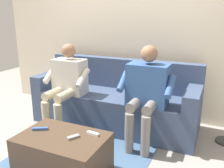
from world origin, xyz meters
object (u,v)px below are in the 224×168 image
couch (115,103)px  remote_gray (73,137)px  person_left_seated (146,89)px  remote_blue (40,129)px  remote_white (93,134)px  person_right_seated (66,82)px  coffee_table (63,155)px

couch → remote_gray: size_ratio=19.13×
person_left_seated → remote_blue: person_left_seated is taller
person_left_seated → remote_gray: 0.99m
person_left_seated → remote_white: size_ratio=9.31×
person_right_seated → coffee_table: bearing=121.6°
person_left_seated → coffee_table: bearing=59.4°
coffee_table → remote_gray: (-0.11, -0.01, 0.20)m
coffee_table → remote_white: (-0.25, -0.14, 0.21)m
person_right_seated → remote_blue: (-0.26, 0.82, -0.23)m
remote_white → remote_blue: size_ratio=0.83×
couch → remote_blue: 1.22m
remote_gray → remote_blue: (0.38, -0.00, 0.00)m
couch → remote_white: 1.10m
remote_blue → remote_gray: bearing=-30.2°
person_right_seated → remote_blue: 0.89m
person_left_seated → remote_white: person_left_seated is taller
couch → person_left_seated: 0.70m
coffee_table → remote_gray: 0.23m
coffee_table → remote_blue: 0.33m
person_right_seated → remote_gray: (-0.63, 0.83, -0.23)m
person_left_seated → remote_white: (0.27, 0.74, -0.25)m
person_right_seated → remote_gray: 1.07m
remote_gray → couch: bearing=36.7°
couch → coffee_table: size_ratio=2.71×
person_right_seated → remote_white: 1.06m
couch → person_right_seated: 0.71m
person_right_seated → remote_white: person_right_seated is taller
remote_white → person_right_seated: bearing=143.1°
coffee_table → person_left_seated: person_left_seated is taller
person_left_seated → person_right_seated: 1.04m
couch → remote_white: size_ratio=17.84×
person_left_seated → remote_gray: bearing=64.9°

